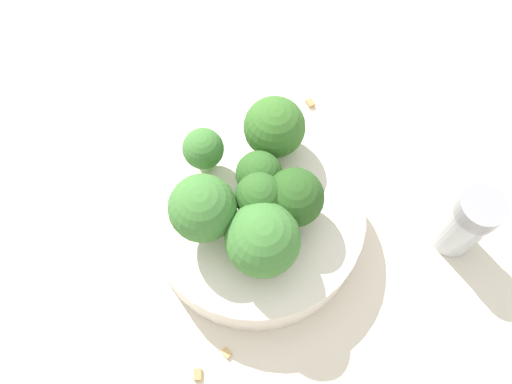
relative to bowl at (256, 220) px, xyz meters
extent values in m
plane|color=beige|center=(0.00, 0.00, -0.02)|extent=(3.00, 3.00, 0.00)
cylinder|color=silver|center=(0.00, 0.00, 0.00)|extent=(0.18, 0.18, 0.04)
cylinder|color=#8EB770|center=(0.02, -0.05, 0.03)|extent=(0.02, 0.02, 0.02)
sphere|color=#3D7533|center=(0.02, -0.05, 0.05)|extent=(0.03, 0.03, 0.03)
cylinder|color=#8EB770|center=(0.04, 0.00, 0.04)|extent=(0.02, 0.02, 0.03)
sphere|color=#3D7533|center=(0.04, 0.00, 0.06)|extent=(0.05, 0.05, 0.05)
cylinder|color=#7A9E5B|center=(-0.03, 0.01, 0.03)|extent=(0.02, 0.02, 0.02)
sphere|color=#28511E|center=(-0.03, 0.01, 0.05)|extent=(0.05, 0.05, 0.05)
cylinder|color=#8EB770|center=(0.01, 0.04, 0.03)|extent=(0.02, 0.02, 0.02)
sphere|color=#3D7533|center=(0.01, 0.04, 0.05)|extent=(0.06, 0.06, 0.06)
cylinder|color=#8EB770|center=(-0.04, -0.05, 0.03)|extent=(0.02, 0.02, 0.02)
sphere|color=#386B28|center=(-0.04, -0.05, 0.05)|extent=(0.05, 0.05, 0.05)
cylinder|color=#8EB770|center=(0.00, 0.01, 0.04)|extent=(0.02, 0.02, 0.03)
sphere|color=#2D5B23|center=(0.00, 0.01, 0.06)|extent=(0.04, 0.04, 0.04)
cylinder|color=#8EB770|center=(-0.01, -0.02, 0.03)|extent=(0.02, 0.02, 0.02)
sphere|color=#2D5B23|center=(-0.01, -0.02, 0.05)|extent=(0.04, 0.04, 0.04)
cylinder|color=#B2B7BC|center=(-0.16, 0.08, 0.01)|extent=(0.03, 0.03, 0.06)
cylinder|color=gray|center=(-0.16, 0.08, 0.04)|extent=(0.04, 0.04, 0.02)
cube|color=tan|center=(0.06, 0.09, -0.02)|extent=(0.01, 0.01, 0.01)
cube|color=#AD7F4C|center=(-0.10, -0.10, -0.02)|extent=(0.01, 0.01, 0.01)
cube|color=#AD7F4C|center=(0.09, 0.10, -0.02)|extent=(0.01, 0.01, 0.01)
camera|label=1|loc=(0.06, 0.15, 0.39)|focal=35.00mm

